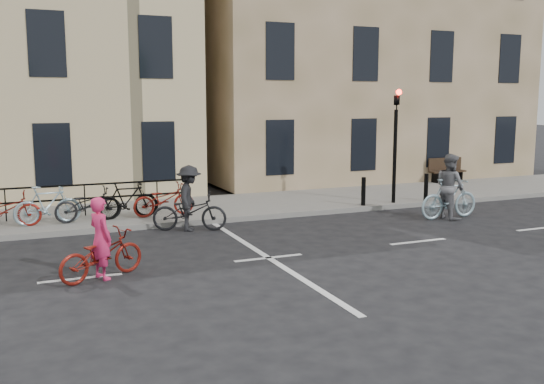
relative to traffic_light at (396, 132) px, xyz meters
name	(u,v)px	position (x,y,z in m)	size (l,w,h in m)	color
ground	(269,258)	(-6.20, -4.34, -2.45)	(120.00, 120.00, 0.00)	black
sidewalk	(60,219)	(-10.20, 1.66, -2.38)	(46.00, 4.00, 0.15)	slate
building_east	(342,40)	(2.80, 8.66, 3.70)	(14.00, 10.00, 12.00)	#8D7955
traffic_light	(396,132)	(0.00, 0.00, 0.00)	(0.18, 0.30, 3.90)	black
bollard_east	(363,191)	(-1.20, -0.09, -1.85)	(0.14, 0.14, 0.90)	black
bollard_west	(426,187)	(1.20, -0.09, -1.85)	(0.14, 0.14, 0.90)	black
bench	(446,169)	(4.80, 3.39, -1.78)	(1.60, 0.41, 0.97)	black
parked_bikes	(47,206)	(-10.55, 0.70, -1.81)	(8.30, 1.23, 1.05)	black
cyclist_pink	(101,251)	(-9.80, -4.50, -1.89)	(1.92, 1.34, 1.62)	maroon
cyclist_grey	(450,192)	(0.41, -2.24, -1.68)	(2.00, 0.95, 1.92)	#90B0BD
cyclist_dark	(189,205)	(-7.06, -0.90, -1.76)	(2.08, 1.36, 1.75)	black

